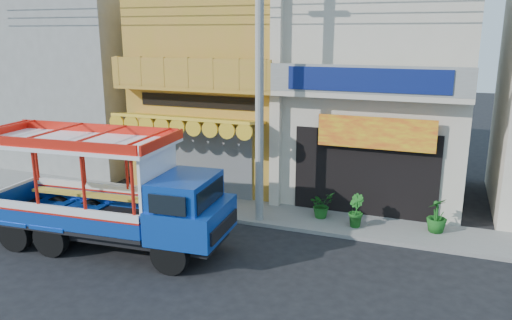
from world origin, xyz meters
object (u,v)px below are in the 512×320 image
at_px(utility_pole, 264,63).
at_px(potted_plant_a, 321,205).
at_px(songthaew_truck, 121,195).
at_px(green_sign, 164,188).
at_px(potted_plant_b, 355,211).
at_px(potted_plant_c, 437,215).

bearing_deg(utility_pole, potted_plant_a, 28.72).
xyz_separation_m(utility_pole, potted_plant_a, (1.65, 0.90, -4.49)).
height_order(songthaew_truck, potted_plant_a, songthaew_truck).
distance_m(utility_pole, green_sign, 5.99).
xyz_separation_m(potted_plant_a, potted_plant_b, (1.15, -0.37, 0.08)).
height_order(green_sign, potted_plant_c, green_sign).
distance_m(utility_pole, potted_plant_b, 5.25).
bearing_deg(potted_plant_b, utility_pole, 73.38).
bearing_deg(utility_pole, green_sign, 172.12).
relative_size(songthaew_truck, potted_plant_a, 8.54).
height_order(songthaew_truck, potted_plant_c, songthaew_truck).
bearing_deg(potted_plant_b, potted_plant_a, 44.63).
distance_m(songthaew_truck, potted_plant_c, 9.17).
xyz_separation_m(green_sign, potted_plant_b, (6.75, -0.02, 0.05)).
xyz_separation_m(songthaew_truck, green_sign, (-1.00, 3.79, -1.03)).
distance_m(green_sign, potted_plant_b, 6.75).
relative_size(green_sign, potted_plant_a, 1.26).
relative_size(green_sign, potted_plant_c, 1.02).
xyz_separation_m(songthaew_truck, potted_plant_b, (5.75, 3.77, -0.97)).
bearing_deg(songthaew_truck, potted_plant_a, 41.98).
relative_size(songthaew_truck, green_sign, 6.75).
bearing_deg(green_sign, utility_pole, -7.88).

